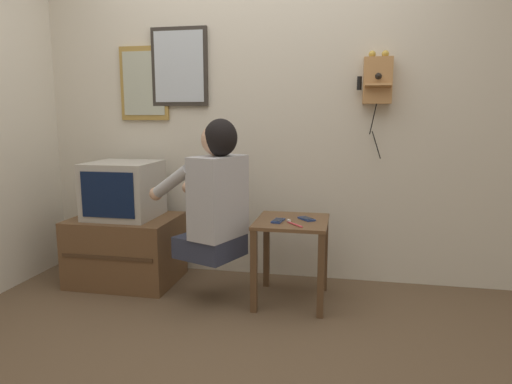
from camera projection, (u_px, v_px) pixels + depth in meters
name	position (u px, v px, depth m)	size (l,w,h in m)	color
ground_plane	(223.00, 335.00, 2.55)	(14.00, 14.00, 0.00)	brown
wall_back	(259.00, 107.00, 3.37)	(6.80, 0.05, 2.55)	beige
side_table	(292.00, 238.00, 2.96)	(0.46, 0.50, 0.55)	brown
person	(214.00, 194.00, 2.89)	(0.63, 0.54, 0.89)	#2D3347
tv_stand	(126.00, 249.00, 3.35)	(0.74, 0.57, 0.48)	brown
television	(124.00, 190.00, 3.29)	(0.47, 0.46, 0.40)	#ADA89E
wall_phone_antique	(377.00, 80.00, 3.09)	(0.23, 0.19, 0.73)	#AD7A47
framed_picture	(144.00, 84.00, 3.47)	(0.38, 0.03, 0.55)	olive
wall_mirror	(179.00, 67.00, 3.39)	(0.43, 0.03, 0.57)	#2D2823
cell_phone_held	(278.00, 221.00, 2.90)	(0.08, 0.13, 0.01)	navy
cell_phone_spare	(307.00, 219.00, 2.95)	(0.12, 0.13, 0.01)	navy
toothbrush	(294.00, 224.00, 2.81)	(0.11, 0.13, 0.02)	#D83F4C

